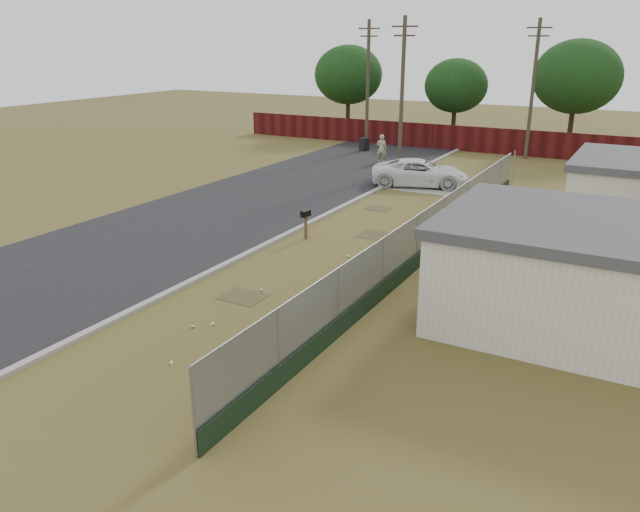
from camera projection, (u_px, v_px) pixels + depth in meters
The scene contains 13 objects.
ground at pixel (338, 255), 23.50m from camera, with size 120.00×120.00×0.00m, color brown.
street at pixel (294, 192), 33.23m from camera, with size 15.10×60.00×0.12m.
chainlink_fence at pixel (427, 240), 22.66m from camera, with size 0.10×27.06×2.02m.
privacy_fence at pixel (420, 135), 46.61m from camera, with size 30.00×0.12×1.80m, color #4C1110.
utility_poles at pixel (433, 88), 40.71m from camera, with size 12.60×8.24×9.00m.
houses at pixel (634, 231), 21.16m from camera, with size 9.30×17.24×3.10m.
horizon_trees at pixel (513, 88), 41.07m from camera, with size 33.32×31.94×7.78m.
fire_hydrant at pixel (276, 327), 16.67m from camera, with size 0.49×0.49×0.92m.
mailbox at pixel (306, 216), 25.09m from camera, with size 0.25×0.54×1.24m.
pickup_truck at pixel (420, 173), 34.38m from camera, with size 2.44×5.29×1.47m, color white.
pedestrian at pixel (382, 149), 40.77m from camera, with size 0.68×0.44×1.85m, color tan.
trash_bin at pixel (364, 144), 45.36m from camera, with size 0.74×0.80×0.92m.
scattered_litter at pixel (294, 286), 20.48m from camera, with size 2.59×14.50×0.07m.
Camera 1 is at (10.12, -19.76, 7.72)m, focal length 35.00 mm.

